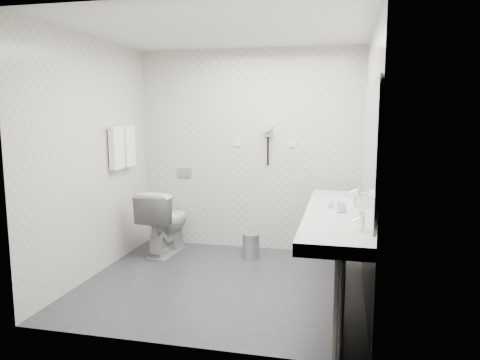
# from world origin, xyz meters

# --- Properties ---
(floor) EXTENTS (2.80, 2.80, 0.00)m
(floor) POSITION_xyz_m (0.00, 0.00, 0.00)
(floor) COLOR #2C2B31
(floor) RESTS_ON ground
(ceiling) EXTENTS (2.80, 2.80, 0.00)m
(ceiling) POSITION_xyz_m (0.00, 0.00, 2.50)
(ceiling) COLOR silver
(ceiling) RESTS_ON wall_back
(wall_back) EXTENTS (2.80, 0.00, 2.80)m
(wall_back) POSITION_xyz_m (0.00, 1.30, 1.25)
(wall_back) COLOR beige
(wall_back) RESTS_ON floor
(wall_front) EXTENTS (2.80, 0.00, 2.80)m
(wall_front) POSITION_xyz_m (0.00, -1.30, 1.25)
(wall_front) COLOR beige
(wall_front) RESTS_ON floor
(wall_left) EXTENTS (0.00, 2.60, 2.60)m
(wall_left) POSITION_xyz_m (-1.40, 0.00, 1.25)
(wall_left) COLOR beige
(wall_left) RESTS_ON floor
(wall_right) EXTENTS (0.00, 2.60, 2.60)m
(wall_right) POSITION_xyz_m (1.40, 0.00, 1.25)
(wall_right) COLOR beige
(wall_right) RESTS_ON floor
(vanity_counter) EXTENTS (0.55, 2.20, 0.10)m
(vanity_counter) POSITION_xyz_m (1.12, -0.20, 0.80)
(vanity_counter) COLOR silver
(vanity_counter) RESTS_ON floor
(vanity_panel) EXTENTS (0.03, 2.15, 0.75)m
(vanity_panel) POSITION_xyz_m (1.15, -0.20, 0.38)
(vanity_panel) COLOR gray
(vanity_panel) RESTS_ON floor
(vanity_post_near) EXTENTS (0.06, 0.06, 0.75)m
(vanity_post_near) POSITION_xyz_m (1.18, -1.24, 0.38)
(vanity_post_near) COLOR silver
(vanity_post_near) RESTS_ON floor
(vanity_post_far) EXTENTS (0.06, 0.06, 0.75)m
(vanity_post_far) POSITION_xyz_m (1.18, 0.84, 0.38)
(vanity_post_far) COLOR silver
(vanity_post_far) RESTS_ON floor
(mirror) EXTENTS (0.02, 2.20, 1.05)m
(mirror) POSITION_xyz_m (1.39, -0.20, 1.45)
(mirror) COLOR #B2BCC6
(mirror) RESTS_ON wall_right
(basin_near) EXTENTS (0.40, 0.31, 0.05)m
(basin_near) POSITION_xyz_m (1.12, -0.85, 0.83)
(basin_near) COLOR silver
(basin_near) RESTS_ON vanity_counter
(basin_far) EXTENTS (0.40, 0.31, 0.05)m
(basin_far) POSITION_xyz_m (1.12, 0.45, 0.83)
(basin_far) COLOR silver
(basin_far) RESTS_ON vanity_counter
(faucet_near) EXTENTS (0.04, 0.04, 0.15)m
(faucet_near) POSITION_xyz_m (1.32, -0.85, 0.92)
(faucet_near) COLOR silver
(faucet_near) RESTS_ON vanity_counter
(faucet_far) EXTENTS (0.04, 0.04, 0.15)m
(faucet_far) POSITION_xyz_m (1.32, 0.45, 0.92)
(faucet_far) COLOR silver
(faucet_far) RESTS_ON vanity_counter
(soap_bottle_a) EXTENTS (0.06, 0.06, 0.11)m
(soap_bottle_a) POSITION_xyz_m (1.18, -0.23, 0.90)
(soap_bottle_a) COLOR silver
(soap_bottle_a) RESTS_ON vanity_counter
(soap_bottle_b) EXTENTS (0.10, 0.10, 0.09)m
(soap_bottle_b) POSITION_xyz_m (1.07, -0.05, 0.89)
(soap_bottle_b) COLOR silver
(soap_bottle_b) RESTS_ON vanity_counter
(soap_bottle_c) EXTENTS (0.05, 0.05, 0.13)m
(soap_bottle_c) POSITION_xyz_m (1.14, -0.26, 0.92)
(soap_bottle_c) COLOR silver
(soap_bottle_c) RESTS_ON vanity_counter
(glass_left) EXTENTS (0.07, 0.07, 0.10)m
(glass_left) POSITION_xyz_m (1.31, -0.01, 0.90)
(glass_left) COLOR silver
(glass_left) RESTS_ON vanity_counter
(glass_right) EXTENTS (0.08, 0.08, 0.11)m
(glass_right) POSITION_xyz_m (1.36, 0.09, 0.90)
(glass_right) COLOR silver
(glass_right) RESTS_ON vanity_counter
(toilet) EXTENTS (0.51, 0.82, 0.80)m
(toilet) POSITION_xyz_m (-0.95, 0.82, 0.40)
(toilet) COLOR silver
(toilet) RESTS_ON floor
(flush_plate) EXTENTS (0.18, 0.02, 0.12)m
(flush_plate) POSITION_xyz_m (-0.85, 1.29, 0.95)
(flush_plate) COLOR #B2B5BA
(flush_plate) RESTS_ON wall_back
(pedal_bin) EXTENTS (0.27, 0.27, 0.29)m
(pedal_bin) POSITION_xyz_m (0.13, 0.84, 0.14)
(pedal_bin) COLOR #B2B5BA
(pedal_bin) RESTS_ON floor
(bin_lid) EXTENTS (0.21, 0.21, 0.02)m
(bin_lid) POSITION_xyz_m (0.13, 0.84, 0.30)
(bin_lid) COLOR #B2B5BA
(bin_lid) RESTS_ON pedal_bin
(towel_rail) EXTENTS (0.02, 0.62, 0.02)m
(towel_rail) POSITION_xyz_m (-1.35, 0.55, 1.55)
(towel_rail) COLOR silver
(towel_rail) RESTS_ON wall_left
(towel_near) EXTENTS (0.07, 0.24, 0.48)m
(towel_near) POSITION_xyz_m (-1.34, 0.41, 1.33)
(towel_near) COLOR white
(towel_near) RESTS_ON towel_rail
(towel_far) EXTENTS (0.07, 0.24, 0.48)m
(towel_far) POSITION_xyz_m (-1.34, 0.69, 1.33)
(towel_far) COLOR white
(towel_far) RESTS_ON towel_rail
(dryer_cradle) EXTENTS (0.10, 0.04, 0.14)m
(dryer_cradle) POSITION_xyz_m (0.25, 1.27, 1.50)
(dryer_cradle) COLOR #9B9BA1
(dryer_cradle) RESTS_ON wall_back
(dryer_barrel) EXTENTS (0.08, 0.14, 0.08)m
(dryer_barrel) POSITION_xyz_m (0.25, 1.20, 1.53)
(dryer_barrel) COLOR #9B9BA1
(dryer_barrel) RESTS_ON dryer_cradle
(dryer_cord) EXTENTS (0.02, 0.02, 0.35)m
(dryer_cord) POSITION_xyz_m (0.25, 1.26, 1.25)
(dryer_cord) COLOR black
(dryer_cord) RESTS_ON dryer_cradle
(switch_plate_a) EXTENTS (0.09, 0.02, 0.09)m
(switch_plate_a) POSITION_xyz_m (-0.15, 1.29, 1.35)
(switch_plate_a) COLOR silver
(switch_plate_a) RESTS_ON wall_back
(switch_plate_b) EXTENTS (0.09, 0.02, 0.09)m
(switch_plate_b) POSITION_xyz_m (0.55, 1.29, 1.35)
(switch_plate_b) COLOR silver
(switch_plate_b) RESTS_ON wall_back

